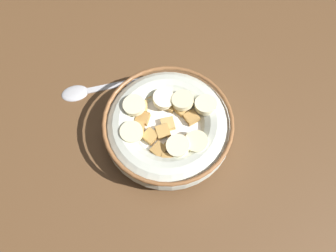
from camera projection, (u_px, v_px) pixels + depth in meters
ground_plane at (168, 137)px, 52.00cm from camera, size 106.62×106.62×2.00cm
cereal_bowl at (168, 127)px, 48.68cm from camera, size 18.66×18.66×5.55cm
spoon at (91, 89)px, 54.07cm from camera, size 8.67×16.55×0.80cm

